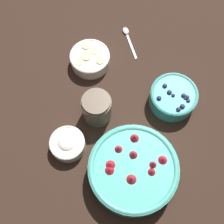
# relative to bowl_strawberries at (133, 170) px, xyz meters

# --- Properties ---
(ground_plane) EXTENTS (4.00, 4.00, 0.00)m
(ground_plane) POSITION_rel_bowl_strawberries_xyz_m (0.17, -0.01, -0.05)
(ground_plane) COLOR black
(bowl_strawberries) EXTENTS (0.26, 0.26, 0.10)m
(bowl_strawberries) POSITION_rel_bowl_strawberries_xyz_m (0.00, 0.00, 0.00)
(bowl_strawberries) COLOR #47AD9E
(bowl_strawberries) RESTS_ON ground_plane
(bowl_blueberries) EXTENTS (0.15, 0.15, 0.07)m
(bowl_blueberries) POSITION_rel_bowl_strawberries_xyz_m (0.21, -0.17, -0.01)
(bowl_blueberries) COLOR teal
(bowl_blueberries) RESTS_ON ground_plane
(bowl_bananas) EXTENTS (0.14, 0.14, 0.05)m
(bowl_bananas) POSITION_rel_bowl_strawberries_xyz_m (0.40, 0.08, -0.02)
(bowl_bananas) COLOR white
(bowl_bananas) RESTS_ON ground_plane
(bowl_cream) EXTENTS (0.11, 0.11, 0.05)m
(bowl_cream) POSITION_rel_bowl_strawberries_xyz_m (0.11, 0.18, -0.02)
(bowl_cream) COLOR silver
(bowl_cream) RESTS_ON ground_plane
(jar_chocolate) EXTENTS (0.09, 0.09, 0.10)m
(jar_chocolate) POSITION_rel_bowl_strawberries_xyz_m (0.21, 0.08, 0.00)
(jar_chocolate) COLOR brown
(jar_chocolate) RESTS_ON ground_plane
(spoon) EXTENTS (0.14, 0.03, 0.01)m
(spoon) POSITION_rel_bowl_strawberries_xyz_m (0.49, -0.07, -0.04)
(spoon) COLOR silver
(spoon) RESTS_ON ground_plane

